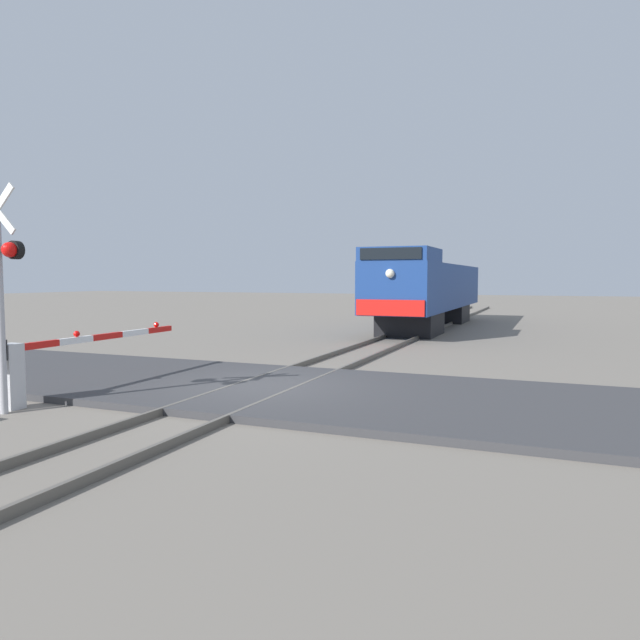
# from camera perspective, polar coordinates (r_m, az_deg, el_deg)

# --- Properties ---
(ground_plane) EXTENTS (160.00, 160.00, 0.00)m
(ground_plane) POSITION_cam_1_polar(r_m,az_deg,el_deg) (13.26, -5.41, -7.02)
(ground_plane) COLOR slate
(rail_track_left) EXTENTS (0.08, 80.00, 0.15)m
(rail_track_left) POSITION_cam_1_polar(r_m,az_deg,el_deg) (13.59, -8.11, -6.45)
(rail_track_left) COLOR #59544C
(rail_track_left) RESTS_ON ground_plane
(rail_track_right) EXTENTS (0.08, 80.00, 0.15)m
(rail_track_right) POSITION_cam_1_polar(r_m,az_deg,el_deg) (12.93, -2.57, -6.96)
(rail_track_right) COLOR #59544C
(rail_track_right) RESTS_ON ground_plane
(road_surface) EXTENTS (36.00, 5.63, 0.15)m
(road_surface) POSITION_cam_1_polar(r_m,az_deg,el_deg) (13.25, -5.41, -6.71)
(road_surface) COLOR #38383A
(road_surface) RESTS_ON ground_plane
(locomotive) EXTENTS (2.92, 15.74, 3.82)m
(locomotive) POSITION_cam_1_polar(r_m,az_deg,el_deg) (30.18, 10.70, 2.97)
(locomotive) COLOR black
(locomotive) RESTS_ON ground_plane
(crossing_gate) EXTENTS (0.36, 5.57, 1.40)m
(crossing_gate) POSITION_cam_1_polar(r_m,az_deg,el_deg) (13.24, -26.07, -3.64)
(crossing_gate) COLOR silver
(crossing_gate) RESTS_ON ground_plane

